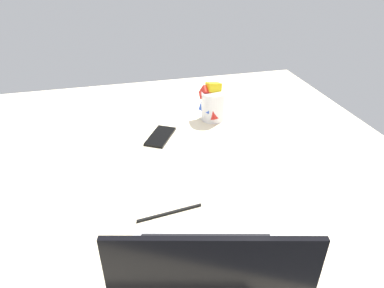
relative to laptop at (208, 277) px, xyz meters
The scene contains 5 objects.
bed_mattress 50.91cm from the laptop, 75.17° to the right, with size 180.00×140.00×18.00cm, color beige.
laptop is the anchor object (origin of this frame).
snack_cup 75.25cm from the laptop, 107.45° to the right, with size 9.86×10.06×14.52cm.
cell_phone 62.57cm from the laptop, 90.85° to the right, with size 6.80×14.00×0.80cm, color black.
charger_cable 24.11cm from the laptop, 82.55° to the right, with size 17.00×0.60×0.60cm, color black.
Camera 1 is at (0.60, 88.28, 77.57)cm, focal length 32.08 mm.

